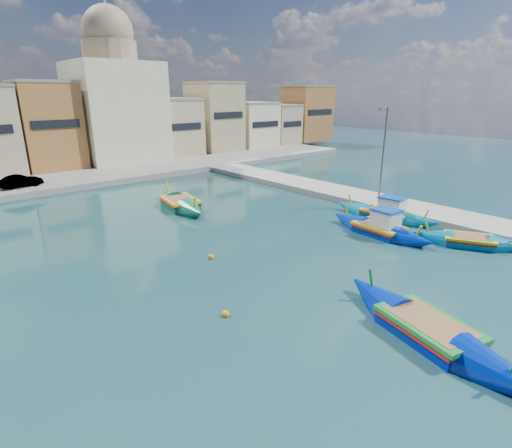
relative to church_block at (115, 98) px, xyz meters
name	(u,v)px	position (x,y,z in m)	size (l,w,h in m)	color
ground	(276,303)	(-10.00, -40.00, -8.41)	(160.00, 160.00, 0.00)	#14393C
east_quay	(454,219)	(8.00, -40.00, -8.16)	(4.00, 70.00, 0.50)	gray
north_quay	(60,182)	(-10.00, -8.00, -8.11)	(80.00, 8.00, 0.60)	gray
north_townhouses	(94,127)	(-3.32, -0.64, -3.41)	(83.20, 7.87, 10.19)	tan
church_block	(115,98)	(0.00, 0.00, 0.00)	(10.00, 10.00, 19.10)	beige
quay_street_lamp	(383,154)	(7.44, -34.00, -4.07)	(1.18, 0.16, 8.00)	#595B60
luzzu_turquoise_cabin	(385,214)	(4.97, -36.23, -8.08)	(2.73, 8.54, 2.70)	#00769B
luzzu_blue_cabin	(379,229)	(1.55, -37.90, -8.06)	(2.40, 8.05, 2.81)	#0029A4
luzzu_green	(180,204)	(-5.09, -23.45, -8.11)	(3.75, 9.06, 2.77)	#0A724D
luzzu_blue_south	(428,331)	(-7.43, -45.78, -8.13)	(4.39, 9.45, 2.66)	#001F9E
luzzu_cyan_south	(469,242)	(3.95, -42.71, -8.18)	(4.82, 6.95, 2.16)	#006BA0
mooring_buoys	(238,259)	(-8.28, -35.05, -8.33)	(25.01, 20.30, 0.36)	orange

